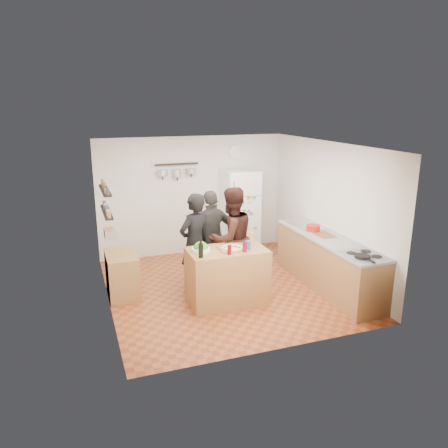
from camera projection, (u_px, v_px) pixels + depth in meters
name	position (u px, v px, depth m)	size (l,w,h in m)	color
room_shell	(219.00, 214.00, 7.73)	(4.20, 4.20, 4.20)	brown
prep_island	(227.00, 276.00, 7.07)	(1.25, 0.72, 0.91)	#A2693B
pizza_board	(232.00, 249.00, 6.95)	(0.42, 0.34, 0.02)	olive
pizza	(232.00, 247.00, 6.94)	(0.34, 0.34, 0.02)	beige
salad_bowl	(201.00, 250.00, 6.85)	(0.28, 0.28, 0.06)	white
wine_bottle	(201.00, 250.00, 6.55)	(0.07, 0.07, 0.23)	black
wine_glass_near	(229.00, 250.00, 6.69)	(0.06, 0.06, 0.15)	#59070C
wine_glass_far	(245.00, 247.00, 6.81)	(0.07, 0.07, 0.17)	maroon
pepper_mill	(252.00, 240.00, 7.11)	(0.06, 0.06, 0.19)	#AB7F47
salt_canister	(247.00, 245.00, 6.91)	(0.09, 0.09, 0.14)	navy
person_left	(195.00, 243.00, 7.40)	(0.63, 0.41, 1.73)	black
person_center	(231.00, 238.00, 7.53)	(0.87, 0.68, 1.80)	black
person_back	(212.00, 236.00, 7.88)	(0.98, 0.41, 1.67)	#302D2B
counter_run	(328.00, 263.00, 7.64)	(0.63, 2.63, 0.90)	#9E7042
stove_top	(364.00, 256.00, 6.66)	(0.60, 0.62, 0.02)	white
skillet	(362.00, 256.00, 6.53)	(0.24, 0.24, 0.05)	black
sink	(305.00, 225.00, 8.29)	(0.50, 0.80, 0.03)	silver
cutting_board	(325.00, 236.00, 7.65)	(0.30, 0.40, 0.02)	brown
red_bowl	(313.00, 228.00, 7.91)	(0.25, 0.25, 0.11)	#AC1813
fridge	(240.00, 212.00, 9.37)	(0.70, 0.68, 1.80)	white
wall_clock	(235.00, 152.00, 9.33)	(0.30, 0.30, 0.03)	silver
spice_shelf_lower	(107.00, 212.00, 6.87)	(0.12, 1.00, 0.03)	black
spice_shelf_upper	(105.00, 190.00, 6.78)	(0.12, 1.00, 0.03)	black
produce_basket	(110.00, 233.00, 6.98)	(0.18, 0.35, 0.14)	silver
side_table	(122.00, 275.00, 7.36)	(0.50, 0.80, 0.73)	#9B7241
pot_rack	(177.00, 164.00, 8.89)	(0.90, 0.04, 0.04)	black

